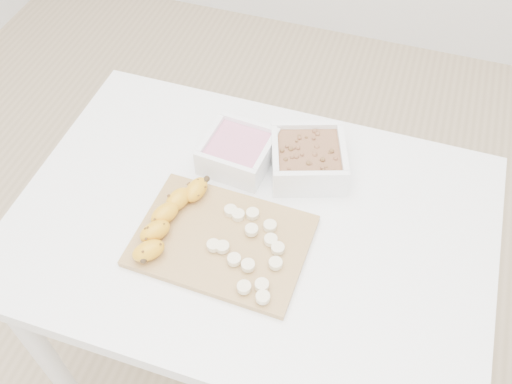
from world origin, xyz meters
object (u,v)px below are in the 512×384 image
(bowl_yogurt, at_px, (238,151))
(cutting_board, at_px, (222,241))
(table, at_px, (252,246))
(bowl_granola, at_px, (308,158))
(banana, at_px, (169,219))

(bowl_yogurt, xyz_separation_m, cutting_board, (0.04, -0.22, -0.03))
(table, height_order, bowl_granola, bowl_granola)
(bowl_granola, bearing_deg, banana, -132.64)
(table, bearing_deg, bowl_granola, 66.85)
(table, distance_m, bowl_yogurt, 0.21)
(bowl_yogurt, bearing_deg, cutting_board, -79.09)
(bowl_yogurt, xyz_separation_m, bowl_granola, (0.15, 0.02, 0.00))
(table, relative_size, cutting_board, 2.93)
(bowl_yogurt, xyz_separation_m, banana, (-0.07, -0.22, -0.00))
(bowl_yogurt, relative_size, bowl_granola, 0.77)
(table, relative_size, bowl_granola, 4.94)
(bowl_yogurt, bearing_deg, banana, -107.93)
(cutting_board, distance_m, banana, 0.12)
(bowl_yogurt, height_order, bowl_granola, bowl_granola)
(table, distance_m, banana, 0.21)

